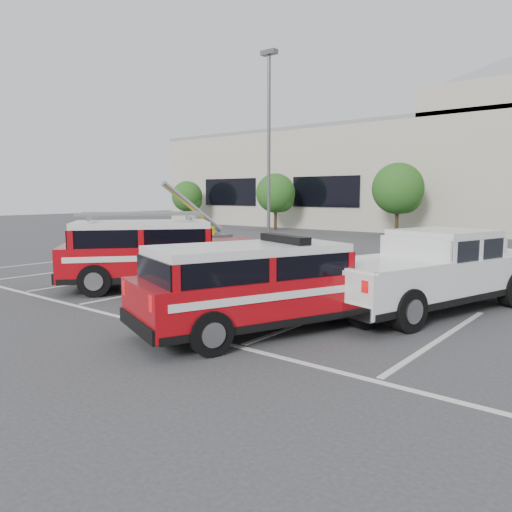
{
  "coord_description": "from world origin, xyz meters",
  "views": [
    {
      "loc": [
        8.48,
        -9.48,
        2.74
      ],
      "look_at": [
        -0.2,
        1.26,
        1.05
      ],
      "focal_mm": 35.0,
      "sensor_mm": 36.0,
      "label": 1
    }
  ],
  "objects_px": {
    "tree_mid_left": "(399,190)",
    "utility_rig": "(178,246)",
    "light_pole_left": "(269,149)",
    "fire_chief_suv": "(265,292)",
    "white_pickup": "(430,279)",
    "tree_far_left": "(188,198)",
    "tree_left": "(277,195)",
    "ladder_suv": "(158,258)"
  },
  "relations": [
    {
      "from": "tree_mid_left",
      "to": "white_pickup",
      "type": "bearing_deg",
      "value": -64.97
    },
    {
      "from": "tree_mid_left",
      "to": "utility_rig",
      "type": "distance_m",
      "value": 17.95
    },
    {
      "from": "light_pole_left",
      "to": "ladder_suv",
      "type": "distance_m",
      "value": 13.64
    },
    {
      "from": "tree_far_left",
      "to": "ladder_suv",
      "type": "relative_size",
      "value": 0.69
    },
    {
      "from": "tree_far_left",
      "to": "tree_left",
      "type": "relative_size",
      "value": 0.9
    },
    {
      "from": "tree_mid_left",
      "to": "utility_rig",
      "type": "xyz_separation_m",
      "value": [
        -1.93,
        -17.68,
        -2.38
      ]
    },
    {
      "from": "ladder_suv",
      "to": "tree_mid_left",
      "type": "bearing_deg",
      "value": 134.51
    },
    {
      "from": "tree_left",
      "to": "tree_mid_left",
      "type": "xyz_separation_m",
      "value": [
        10.0,
        0.0,
        0.27
      ]
    },
    {
      "from": "white_pickup",
      "to": "tree_far_left",
      "type": "bearing_deg",
      "value": 161.93
    },
    {
      "from": "tree_left",
      "to": "light_pole_left",
      "type": "relative_size",
      "value": 0.43
    },
    {
      "from": "tree_left",
      "to": "white_pickup",
      "type": "height_order",
      "value": "tree_left"
    },
    {
      "from": "tree_mid_left",
      "to": "white_pickup",
      "type": "xyz_separation_m",
      "value": [
        9.23,
        -19.77,
        -2.28
      ]
    },
    {
      "from": "tree_far_left",
      "to": "fire_chief_suv",
      "type": "bearing_deg",
      "value": -40.96
    },
    {
      "from": "fire_chief_suv",
      "to": "white_pickup",
      "type": "relative_size",
      "value": 0.89
    },
    {
      "from": "light_pole_left",
      "to": "tree_far_left",
      "type": "bearing_deg",
      "value": 149.29
    },
    {
      "from": "tree_left",
      "to": "fire_chief_suv",
      "type": "relative_size",
      "value": 0.76
    },
    {
      "from": "utility_rig",
      "to": "fire_chief_suv",
      "type": "bearing_deg",
      "value": -24.64
    },
    {
      "from": "fire_chief_suv",
      "to": "ladder_suv",
      "type": "bearing_deg",
      "value": -176.59
    },
    {
      "from": "fire_chief_suv",
      "to": "utility_rig",
      "type": "height_order",
      "value": "utility_rig"
    },
    {
      "from": "white_pickup",
      "to": "tree_mid_left",
      "type": "bearing_deg",
      "value": 131.04
    },
    {
      "from": "utility_rig",
      "to": "white_pickup",
      "type": "bearing_deg",
      "value": -2.15
    },
    {
      "from": "tree_mid_left",
      "to": "ladder_suv",
      "type": "relative_size",
      "value": 0.84
    },
    {
      "from": "tree_far_left",
      "to": "fire_chief_suv",
      "type": "distance_m",
      "value": 36.2
    },
    {
      "from": "tree_far_left",
      "to": "utility_rig",
      "type": "relative_size",
      "value": 0.99
    },
    {
      "from": "white_pickup",
      "to": "light_pole_left",
      "type": "bearing_deg",
      "value": 157.72
    },
    {
      "from": "tree_mid_left",
      "to": "fire_chief_suv",
      "type": "relative_size",
      "value": 0.83
    },
    {
      "from": "light_pole_left",
      "to": "fire_chief_suv",
      "type": "xyz_separation_m",
      "value": [
        10.4,
        -13.66,
        -4.4
      ]
    },
    {
      "from": "tree_far_left",
      "to": "tree_mid_left",
      "type": "distance_m",
      "value": 20.01
    },
    {
      "from": "utility_rig",
      "to": "tree_far_left",
      "type": "bearing_deg",
      "value": 144.07
    },
    {
      "from": "white_pickup",
      "to": "ladder_suv",
      "type": "height_order",
      "value": "ladder_suv"
    },
    {
      "from": "tree_left",
      "to": "fire_chief_suv",
      "type": "distance_m",
      "value": 29.41
    },
    {
      "from": "light_pole_left",
      "to": "tree_mid_left",
      "type": "bearing_deg",
      "value": 72.9
    },
    {
      "from": "tree_mid_left",
      "to": "white_pickup",
      "type": "height_order",
      "value": "tree_mid_left"
    },
    {
      "from": "tree_left",
      "to": "ladder_suv",
      "type": "xyz_separation_m",
      "value": [
        11.93,
        -21.98,
        -1.88
      ]
    },
    {
      "from": "fire_chief_suv",
      "to": "ladder_suv",
      "type": "relative_size",
      "value": 1.01
    },
    {
      "from": "tree_mid_left",
      "to": "utility_rig",
      "type": "relative_size",
      "value": 1.2
    },
    {
      "from": "tree_mid_left",
      "to": "white_pickup",
      "type": "distance_m",
      "value": 21.94
    },
    {
      "from": "white_pickup",
      "to": "utility_rig",
      "type": "bearing_deg",
      "value": -174.6
    },
    {
      "from": "fire_chief_suv",
      "to": "ladder_suv",
      "type": "height_order",
      "value": "ladder_suv"
    },
    {
      "from": "utility_rig",
      "to": "tree_left",
      "type": "bearing_deg",
      "value": 122.99
    },
    {
      "from": "white_pickup",
      "to": "ladder_suv",
      "type": "relative_size",
      "value": 1.13
    },
    {
      "from": "fire_chief_suv",
      "to": "ladder_suv",
      "type": "distance_m",
      "value": 5.65
    }
  ]
}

